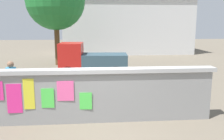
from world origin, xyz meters
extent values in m
plane|color=#6B6051|center=(0.00, 8.00, 0.00)|extent=(60.00, 60.00, 0.00)
cube|color=gray|center=(0.00, 0.00, 0.74)|extent=(6.71, 0.30, 1.48)
cube|color=#A9A9A9|center=(0.00, 0.00, 1.54)|extent=(6.91, 0.42, 0.12)
cube|color=#F42D8C|center=(-2.36, -0.16, 0.81)|extent=(0.41, 0.03, 0.84)
cube|color=yellow|center=(-1.95, -0.16, 0.93)|extent=(0.30, 0.02, 0.88)
cube|color=#4CD84C|center=(-1.45, -0.16, 0.80)|extent=(0.36, 0.03, 0.56)
cube|color=#F9599E|center=(-0.94, -0.16, 1.00)|extent=(0.47, 0.02, 0.58)
cube|color=#4CD84C|center=(-0.38, -0.16, 0.69)|extent=(0.36, 0.03, 0.50)
cylinder|color=black|center=(-1.40, 5.69, 0.35)|extent=(0.71, 0.24, 0.70)
cylinder|color=black|center=(-1.32, 6.99, 0.35)|extent=(0.71, 0.24, 0.70)
cylinder|color=black|center=(1.09, 5.53, 0.35)|extent=(0.71, 0.24, 0.70)
cylinder|color=black|center=(1.18, 6.83, 0.35)|extent=(0.71, 0.24, 0.70)
cube|color=red|center=(-1.26, 6.33, 1.10)|extent=(1.29, 1.57, 1.50)
cube|color=#334C59|center=(0.53, 6.22, 0.80)|extent=(2.49, 1.65, 0.90)
cylinder|color=black|center=(0.07, 1.28, 0.30)|extent=(0.61, 0.14, 0.60)
cylinder|color=black|center=(1.37, 1.37, 0.30)|extent=(0.61, 0.16, 0.60)
cube|color=#1933A5|center=(0.72, 1.33, 0.58)|extent=(1.01, 0.31, 0.32)
cube|color=black|center=(0.92, 1.34, 0.76)|extent=(0.57, 0.26, 0.10)
cube|color=#262626|center=(0.17, 1.29, 0.85)|extent=(0.08, 0.56, 0.03)
cylinder|color=black|center=(3.24, 1.83, 0.33)|extent=(0.66, 0.14, 0.66)
cylinder|color=black|center=(2.21, 1.67, 0.33)|extent=(0.66, 0.14, 0.66)
cube|color=#1933A5|center=(2.73, 1.75, 0.51)|extent=(0.94, 0.19, 0.06)
cylinder|color=#1933A5|center=(2.58, 1.73, 0.73)|extent=(0.03, 0.03, 0.40)
cube|color=black|center=(2.58, 1.73, 0.93)|extent=(0.21, 0.11, 0.05)
cube|color=black|center=(3.19, 1.82, 0.88)|extent=(0.11, 0.44, 0.03)
cylinder|color=#338CBF|center=(-2.87, 1.48, 0.40)|extent=(0.12, 0.12, 0.80)
cylinder|color=#338CBF|center=(-3.00, 1.60, 0.40)|extent=(0.12, 0.12, 0.80)
cylinder|color=#338CBF|center=(-2.94, 1.54, 1.10)|extent=(0.48, 0.48, 0.60)
sphere|color=#8C664C|center=(-2.94, 1.54, 1.51)|extent=(0.22, 0.22, 0.22)
cylinder|color=brown|center=(-2.53, 10.45, 1.51)|extent=(0.35, 0.35, 3.01)
sphere|color=#217631|center=(-2.53, 10.45, 4.40)|extent=(3.98, 3.98, 3.98)
cube|color=silver|center=(3.38, 17.42, 2.52)|extent=(12.11, 4.72, 5.03)
camera|label=1|loc=(-0.22, -6.91, 2.87)|focal=39.24mm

